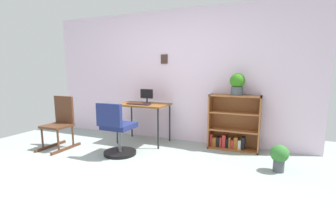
{
  "coord_description": "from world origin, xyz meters",
  "views": [
    {
      "loc": [
        1.77,
        -2.22,
        1.33
      ],
      "look_at": [
        0.27,
        1.35,
        0.67
      ],
      "focal_mm": 26.03,
      "sensor_mm": 36.0,
      "label": 1
    }
  ],
  "objects": [
    {
      "name": "bookshelf_low",
      "position": [
        1.22,
        1.96,
        0.41
      ],
      "size": [
        0.84,
        0.3,
        0.94
      ],
      "color": "#99592F",
      "rests_on": "ground_plane"
    },
    {
      "name": "office_chair",
      "position": [
        -0.41,
        0.88,
        0.37
      ],
      "size": [
        0.52,
        0.55,
        0.86
      ],
      "color": "black",
      "rests_on": "ground_plane"
    },
    {
      "name": "ground_plane",
      "position": [
        0.0,
        0.0,
        0.0
      ],
      "size": [
        6.24,
        6.24,
        0.0
      ],
      "primitive_type": "plane",
      "color": "#929F9B"
    },
    {
      "name": "keyboard",
      "position": [
        -0.4,
        1.56,
        0.74
      ],
      "size": [
        0.44,
        0.12,
        0.02
      ],
      "primitive_type": "cube",
      "color": "#2C1A23",
      "rests_on": "desk"
    },
    {
      "name": "potted_plant_floor",
      "position": [
        1.93,
        1.19,
        0.22
      ],
      "size": [
        0.23,
        0.23,
        0.37
      ],
      "color": "#474C51",
      "rests_on": "ground_plane"
    },
    {
      "name": "monitor",
      "position": [
        -0.35,
        1.78,
        0.87
      ],
      "size": [
        0.25,
        0.15,
        0.26
      ],
      "color": "#262628",
      "rests_on": "desk"
    },
    {
      "name": "potted_plant_on_shelf",
      "position": [
        1.26,
        1.9,
        1.12
      ],
      "size": [
        0.24,
        0.24,
        0.36
      ],
      "color": "#474C51",
      "rests_on": "bookshelf_low"
    },
    {
      "name": "desk",
      "position": [
        -0.37,
        1.69,
        0.67
      ],
      "size": [
        0.91,
        0.59,
        0.73
      ],
      "color": "brown",
      "rests_on": "ground_plane"
    },
    {
      "name": "wall_back",
      "position": [
        -0.0,
        2.15,
        1.22
      ],
      "size": [
        5.2,
        0.12,
        2.43
      ],
      "color": "silver",
      "rests_on": "ground_plane"
    },
    {
      "name": "rocking_chair",
      "position": [
        -1.55,
        0.86,
        0.45
      ],
      "size": [
        0.42,
        0.64,
        0.9
      ],
      "color": "#502D1C",
      "rests_on": "ground_plane"
    }
  ]
}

